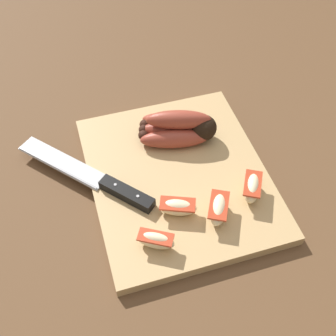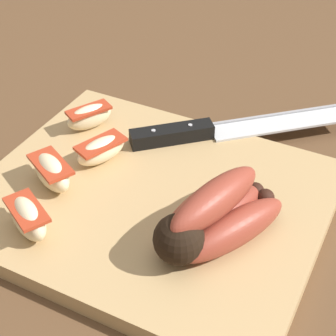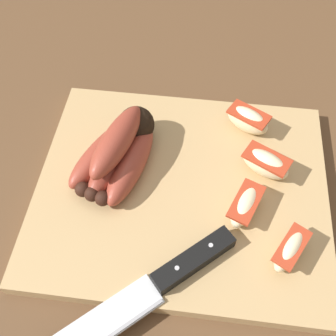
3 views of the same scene
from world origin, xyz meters
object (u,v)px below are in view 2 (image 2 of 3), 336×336
at_px(apple_wedge_middle, 89,116).
at_px(banana_bunch, 213,217).
at_px(chefs_knife, 210,130).
at_px(apple_wedge_far, 52,172).
at_px(apple_wedge_extra, 101,150).
at_px(apple_wedge_near, 28,218).

bearing_deg(apple_wedge_middle, banana_bunch, -26.38).
xyz_separation_m(chefs_knife, apple_wedge_far, (-0.11, -0.16, 0.01)).
distance_m(banana_bunch, chefs_knife, 0.17).
relative_size(apple_wedge_far, apple_wedge_extra, 1.01).
xyz_separation_m(apple_wedge_far, apple_wedge_extra, (0.02, 0.06, -0.00)).
bearing_deg(chefs_knife, banana_bunch, -66.19).
xyz_separation_m(apple_wedge_near, apple_wedge_far, (-0.02, 0.07, -0.00)).
relative_size(chefs_knife, apple_wedge_middle, 3.73).
bearing_deg(apple_wedge_near, apple_wedge_far, 108.37).
xyz_separation_m(apple_wedge_near, apple_wedge_extra, (0.00, 0.13, -0.00)).
height_order(chefs_knife, apple_wedge_middle, apple_wedge_middle).
bearing_deg(apple_wedge_far, apple_wedge_near, -71.63).
bearing_deg(banana_bunch, apple_wedge_near, -154.67).
relative_size(apple_wedge_near, apple_wedge_extra, 0.96).
bearing_deg(apple_wedge_middle, apple_wedge_extra, -45.80).
bearing_deg(banana_bunch, chefs_knife, 113.81).
height_order(apple_wedge_near, apple_wedge_extra, apple_wedge_near).
xyz_separation_m(banana_bunch, chefs_knife, (-0.07, 0.16, -0.02)).
xyz_separation_m(banana_bunch, apple_wedge_near, (-0.16, -0.08, -0.01)).
height_order(banana_bunch, apple_wedge_near, banana_bunch).
bearing_deg(apple_wedge_far, banana_bunch, 2.38).
relative_size(banana_bunch, apple_wedge_near, 2.25).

